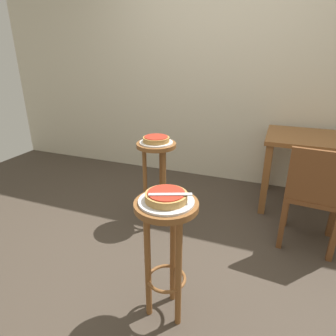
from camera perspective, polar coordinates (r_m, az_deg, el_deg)
ground_plane at (r=2.39m, az=1.00°, el=-16.24°), size 6.00×6.00×0.00m
back_wall at (r=3.48m, az=11.47°, el=21.88°), size 6.00×0.10×3.00m
stool_foreground at (r=1.63m, az=-0.32°, el=-13.35°), size 0.34×0.34×0.75m
serving_plate_foreground at (r=1.51m, az=-0.34°, el=-6.53°), size 0.29×0.29×0.01m
pizza_foreground at (r=1.50m, az=-0.34°, el=-5.57°), size 0.22×0.22×0.05m
stool_middle at (r=2.56m, az=-2.24°, el=0.31°), size 0.34×0.34×0.75m
serving_plate_middle at (r=2.49m, az=-2.32°, el=5.03°), size 0.28×0.28×0.01m
pizza_middle at (r=2.48m, az=-2.33°, el=5.66°), size 0.23×0.23×0.05m
dining_table at (r=3.10m, az=26.51°, el=3.23°), size 0.87×0.68×0.74m
wooden_chair at (r=2.48m, az=26.61°, el=-4.60°), size 0.43×0.43×0.85m
pizza_server_knife at (r=1.46m, az=0.46°, el=-5.18°), size 0.21×0.11×0.01m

